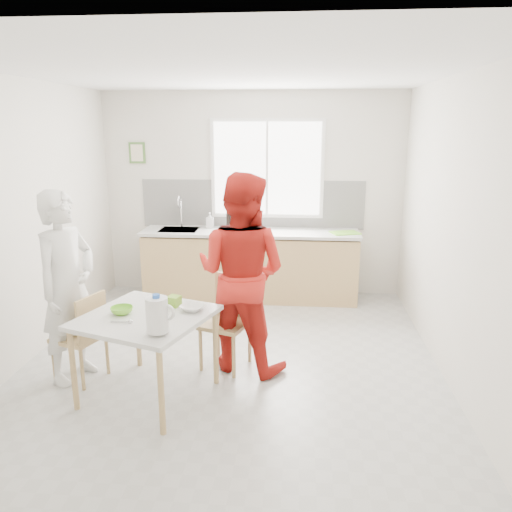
{
  "coord_description": "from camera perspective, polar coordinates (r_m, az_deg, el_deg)",
  "views": [
    {
      "loc": [
        0.62,
        -4.42,
        2.26
      ],
      "look_at": [
        0.23,
        0.2,
        1.04
      ],
      "focal_mm": 35.0,
      "sensor_mm": 36.0,
      "label": 1
    }
  ],
  "objects": [
    {
      "name": "room_shell",
      "position": [
        4.51,
        -3.12,
        6.85
      ],
      "size": [
        4.5,
        4.5,
        4.5
      ],
      "color": "silver",
      "rests_on": "ground"
    },
    {
      "name": "person_red",
      "position": [
        4.62,
        -1.69,
        -1.98
      ],
      "size": [
        1.09,
        0.96,
        1.86
      ],
      "primitive_type": "imported",
      "rotation": [
        0.0,
        0.0,
        2.81
      ],
      "color": "red",
      "rests_on": "ground"
    },
    {
      "name": "wine_bottle_b",
      "position": [
        6.59,
        -1.25,
        4.33
      ],
      "size": [
        0.07,
        0.07,
        0.3
      ],
      "primitive_type": "cylinder",
      "color": "black",
      "rests_on": "kitchen_counter"
    },
    {
      "name": "chair_far",
      "position": [
        4.82,
        -3.18,
        -6.93
      ],
      "size": [
        0.52,
        0.52,
        0.88
      ],
      "rotation": [
        0.0,
        0.0,
        -0.33
      ],
      "color": "tan",
      "rests_on": "ground"
    },
    {
      "name": "soap_bottle",
      "position": [
        6.74,
        -5.28,
        4.11
      ],
      "size": [
        0.1,
        0.1,
        0.21
      ],
      "primitive_type": "imported",
      "rotation": [
        0.0,
        0.0,
        0.02
      ],
      "color": "#999999",
      "rests_on": "kitchen_counter"
    },
    {
      "name": "bowl_green",
      "position": [
        4.32,
        -15.09,
        -6.02
      ],
      "size": [
        0.24,
        0.24,
        0.06
      ],
      "primitive_type": "imported",
      "rotation": [
        0.0,
        0.0,
        -0.33
      ],
      "color": "#75CB2E",
      "rests_on": "dining_table"
    },
    {
      "name": "chair_left",
      "position": [
        4.78,
        -19.08,
        -8.35
      ],
      "size": [
        0.48,
        0.48,
        0.83
      ],
      "rotation": [
        0.0,
        0.0,
        -1.9
      ],
      "color": "tan",
      "rests_on": "ground"
    },
    {
      "name": "window",
      "position": [
        6.68,
        1.28,
        9.92
      ],
      "size": [
        1.5,
        0.06,
        1.3
      ],
      "color": "white",
      "rests_on": "room_shell"
    },
    {
      "name": "person_white",
      "position": [
        4.73,
        -20.74,
        -3.38
      ],
      "size": [
        0.6,
        0.73,
        1.74
      ],
      "primitive_type": "imported",
      "rotation": [
        0.0,
        0.0,
        1.24
      ],
      "color": "white",
      "rests_on": "ground"
    },
    {
      "name": "cutting_board",
      "position": [
        6.49,
        10.14,
        2.63
      ],
      "size": [
        0.41,
        0.35,
        0.01
      ],
      "primitive_type": "cube",
      "rotation": [
        0.0,
        0.0,
        0.34
      ],
      "color": "#7CDA32",
      "rests_on": "kitchen_counter"
    },
    {
      "name": "green_box",
      "position": [
        4.4,
        -9.35,
        -5.11
      ],
      "size": [
        0.13,
        0.13,
        0.09
      ],
      "primitive_type": "cube",
      "rotation": [
        0.0,
        0.0,
        -0.33
      ],
      "color": "#75B329",
      "rests_on": "dining_table"
    },
    {
      "name": "jar_amber",
      "position": [
        6.62,
        -1.36,
        3.75
      ],
      "size": [
        0.06,
        0.06,
        0.16
      ],
      "primitive_type": "cylinder",
      "color": "olive",
      "rests_on": "kitchen_counter"
    },
    {
      "name": "picture_frame",
      "position": [
        7.01,
        -13.44,
        11.4
      ],
      "size": [
        0.22,
        0.03,
        0.28
      ],
      "color": "#507E39",
      "rests_on": "room_shell"
    },
    {
      "name": "milk_jug",
      "position": [
        3.81,
        -11.18,
        -6.57
      ],
      "size": [
        0.23,
        0.17,
        0.29
      ],
      "rotation": [
        0.0,
        0.0,
        -0.33
      ],
      "color": "white",
      "rests_on": "dining_table"
    },
    {
      "name": "ground",
      "position": [
        5.0,
        -2.85,
        -12.15
      ],
      "size": [
        4.5,
        4.5,
        0.0
      ],
      "primitive_type": "plane",
      "color": "#B7B7B2",
      "rests_on": "ground"
    },
    {
      "name": "backsplash",
      "position": [
        6.77,
        -0.44,
        5.94
      ],
      "size": [
        3.0,
        0.02,
        0.65
      ],
      "primitive_type": "cube",
      "color": "white",
      "rests_on": "room_shell"
    },
    {
      "name": "dining_table",
      "position": [
        4.28,
        -12.47,
        -7.57
      ],
      "size": [
        1.22,
        1.22,
        0.74
      ],
      "rotation": [
        0.0,
        0.0,
        -0.33
      ],
      "color": "silver",
      "rests_on": "ground"
    },
    {
      "name": "kitchen_counter",
      "position": [
        6.66,
        -0.69,
        -1.32
      ],
      "size": [
        2.84,
        0.64,
        1.37
      ],
      "color": "tan",
      "rests_on": "ground"
    },
    {
      "name": "spoon",
      "position": [
        4.14,
        -15.25,
        -7.27
      ],
      "size": [
        0.16,
        0.01,
        0.01
      ],
      "primitive_type": "cylinder",
      "rotation": [
        0.0,
        1.57,
        0.02
      ],
      "color": "#A5A5AA",
      "rests_on": "dining_table"
    },
    {
      "name": "bowl_white",
      "position": [
        4.28,
        -7.3,
        -5.9
      ],
      "size": [
        0.25,
        0.25,
        0.05
      ],
      "primitive_type": "imported",
      "rotation": [
        0.0,
        0.0,
        -0.33
      ],
      "color": "white",
      "rests_on": "dining_table"
    },
    {
      "name": "wine_bottle_a",
      "position": [
        6.58,
        -3.11,
        4.38
      ],
      "size": [
        0.07,
        0.07,
        0.32
      ],
      "primitive_type": "cylinder",
      "color": "black",
      "rests_on": "kitchen_counter"
    }
  ]
}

